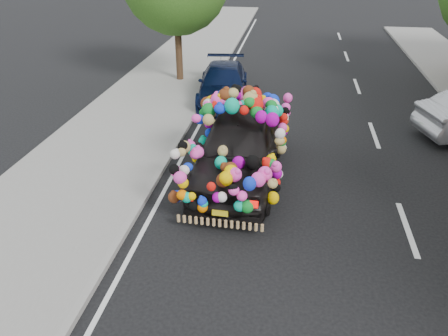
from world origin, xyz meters
name	(u,v)px	position (x,y,z in m)	size (l,w,h in m)	color
ground	(241,214)	(0.00, 0.00, 0.00)	(100.00, 100.00, 0.00)	black
sidewalk	(63,196)	(-4.30, 0.00, 0.06)	(4.00, 60.00, 0.12)	gray
kerb	(142,203)	(-2.35, 0.00, 0.07)	(0.15, 60.00, 0.13)	gray
lane_markings	(407,228)	(3.60, 0.00, 0.01)	(6.00, 50.00, 0.01)	silver
plush_art_car	(240,133)	(-0.28, 1.75, 1.21)	(2.53, 5.22, 2.33)	black
navy_sedan	(223,83)	(-1.62, 7.51, 0.64)	(1.78, 4.38, 1.27)	black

